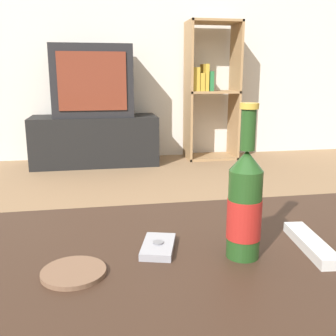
# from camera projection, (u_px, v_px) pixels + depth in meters

# --- Properties ---
(back_wall) EXTENTS (8.00, 0.05, 2.60)m
(back_wall) POSITION_uv_depth(u_px,v_px,m) (110.00, 9.00, 3.39)
(back_wall) COLOR beige
(back_wall) RESTS_ON ground_plane
(coffee_table) EXTENTS (1.36, 0.67, 0.42)m
(coffee_table) POSITION_uv_depth(u_px,v_px,m) (193.00, 290.00, 0.71)
(coffee_table) COLOR #332116
(coffee_table) RESTS_ON ground_plane
(tv_stand) EXTENTS (1.04, 0.42, 0.41)m
(tv_stand) POSITION_uv_depth(u_px,v_px,m) (95.00, 140.00, 3.34)
(tv_stand) COLOR black
(tv_stand) RESTS_ON ground_plane
(television) EXTENTS (0.64, 0.38, 0.57)m
(television) POSITION_uv_depth(u_px,v_px,m) (92.00, 81.00, 3.22)
(television) COLOR black
(television) RESTS_ON tv_stand
(bookshelf) EXTENTS (0.45, 0.30, 1.20)m
(bookshelf) POSITION_uv_depth(u_px,v_px,m) (209.00, 89.00, 3.49)
(bookshelf) COLOR #99754C
(bookshelf) RESTS_ON ground_plane
(beer_bottle) EXTENTS (0.06, 0.06, 0.28)m
(beer_bottle) POSITION_uv_depth(u_px,v_px,m) (245.00, 204.00, 0.70)
(beer_bottle) COLOR #1E4219
(beer_bottle) RESTS_ON coffee_table
(cell_phone) EXTENTS (0.08, 0.11, 0.02)m
(cell_phone) POSITION_uv_depth(u_px,v_px,m) (158.00, 246.00, 0.75)
(cell_phone) COLOR gray
(cell_phone) RESTS_ON coffee_table
(remote_control) EXTENTS (0.06, 0.18, 0.02)m
(remote_control) POSITION_uv_depth(u_px,v_px,m) (311.00, 244.00, 0.75)
(remote_control) COLOR beige
(remote_control) RESTS_ON coffee_table
(coaster) EXTENTS (0.11, 0.11, 0.01)m
(coaster) POSITION_uv_depth(u_px,v_px,m) (74.00, 272.00, 0.65)
(coaster) COLOR brown
(coaster) RESTS_ON coffee_table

